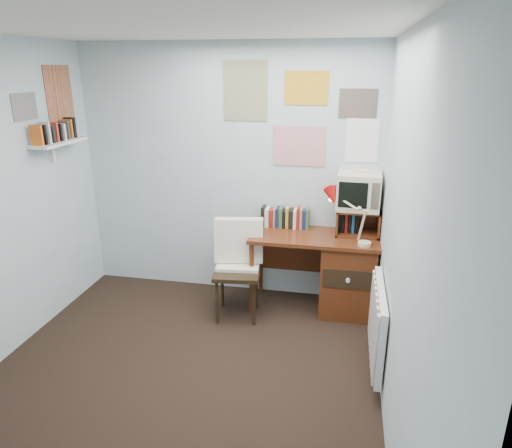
% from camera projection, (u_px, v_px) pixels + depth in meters
% --- Properties ---
extents(ground, '(3.50, 3.50, 0.00)m').
position_uv_depth(ground, '(172.00, 393.00, 3.34)').
color(ground, black).
rests_on(ground, ground).
extents(back_wall, '(3.00, 0.02, 2.50)m').
position_uv_depth(back_wall, '(228.00, 174.00, 4.56)').
color(back_wall, silver).
rests_on(back_wall, ground).
extents(right_wall, '(0.02, 3.50, 2.50)m').
position_uv_depth(right_wall, '(402.00, 250.00, 2.66)').
color(right_wall, silver).
rests_on(right_wall, ground).
extents(ceiling, '(3.00, 3.50, 0.02)m').
position_uv_depth(ceiling, '(145.00, 21.00, 2.53)').
color(ceiling, white).
rests_on(ceiling, back_wall).
extents(desk, '(1.20, 0.55, 0.76)m').
position_uv_depth(desk, '(341.00, 272.00, 4.37)').
color(desk, '#5F2C15').
rests_on(desk, ground).
extents(desk_chair, '(0.51, 0.49, 0.90)m').
position_uv_depth(desk_chair, '(237.00, 273.00, 4.25)').
color(desk_chair, black).
rests_on(desk_chair, ground).
extents(desk_lamp, '(0.36, 0.33, 0.43)m').
position_uv_depth(desk_lamp, '(366.00, 222.00, 3.98)').
color(desk_lamp, '#B50D0C').
rests_on(desk_lamp, desk).
extents(tv_riser, '(0.40, 0.30, 0.25)m').
position_uv_depth(tv_riser, '(358.00, 221.00, 4.29)').
color(tv_riser, '#5F2C15').
rests_on(tv_riser, desk).
extents(crt_tv, '(0.40, 0.37, 0.37)m').
position_uv_depth(crt_tv, '(359.00, 189.00, 4.21)').
color(crt_tv, beige).
rests_on(crt_tv, tv_riser).
extents(book_row, '(0.60, 0.14, 0.22)m').
position_uv_depth(book_row, '(292.00, 217.00, 4.48)').
color(book_row, '#5F2C15').
rests_on(book_row, desk).
extents(radiator, '(0.09, 0.80, 0.60)m').
position_uv_depth(radiator, '(378.00, 324.00, 3.45)').
color(radiator, white).
rests_on(radiator, right_wall).
extents(wall_shelf, '(0.20, 0.62, 0.24)m').
position_uv_depth(wall_shelf, '(58.00, 142.00, 4.09)').
color(wall_shelf, white).
rests_on(wall_shelf, left_wall).
extents(posters_back, '(1.20, 0.01, 0.90)m').
position_uv_depth(posters_back, '(300.00, 114.00, 4.23)').
color(posters_back, white).
rests_on(posters_back, back_wall).
extents(posters_left, '(0.01, 0.70, 0.60)m').
position_uv_depth(posters_left, '(43.00, 99.00, 3.99)').
color(posters_left, white).
rests_on(posters_left, left_wall).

